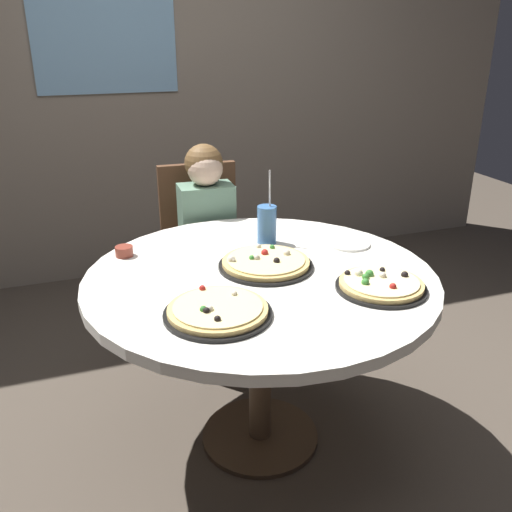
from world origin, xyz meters
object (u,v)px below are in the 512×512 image
(pizza_veggie, at_px, (266,263))
(pizza_cheese, at_px, (218,311))
(plate_small, at_px, (348,243))
(pizza_pepperoni, at_px, (381,285))
(soda_cup, at_px, (267,225))
(chair_wooden, at_px, (203,247))
(sauce_bowl, at_px, (124,251))
(dining_table, at_px, (261,295))
(diner_child, at_px, (212,268))

(pizza_veggie, xyz_separation_m, pizza_cheese, (-0.27, -0.31, -0.00))
(plate_small, bearing_deg, pizza_pepperoni, -103.67)
(pizza_veggie, distance_m, soda_cup, 0.26)
(chair_wooden, height_order, pizza_pepperoni, chair_wooden)
(chair_wooden, xyz_separation_m, sauce_bowl, (-0.45, -0.54, 0.24))
(pizza_pepperoni, bearing_deg, sauce_bowl, 142.80)
(dining_table, bearing_deg, pizza_pepperoni, -37.24)
(diner_child, xyz_separation_m, pizza_pepperoni, (0.35, -0.96, 0.28))
(chair_wooden, xyz_separation_m, pizza_cheese, (-0.24, -1.13, 0.24))
(chair_wooden, distance_m, pizza_cheese, 1.18)
(diner_child, distance_m, pizza_veggie, 0.71)
(sauce_bowl, bearing_deg, pizza_pepperoni, -37.20)
(chair_wooden, distance_m, pizza_pepperoni, 1.21)
(chair_wooden, relative_size, pizza_veggie, 2.66)
(diner_child, distance_m, plate_small, 0.75)
(pizza_pepperoni, relative_size, plate_small, 1.74)
(chair_wooden, xyz_separation_m, pizza_veggie, (0.04, -0.83, 0.24))
(soda_cup, bearing_deg, pizza_pepperoni, -68.74)
(chair_wooden, relative_size, soda_cup, 3.09)
(plate_small, bearing_deg, dining_table, -160.94)
(pizza_pepperoni, bearing_deg, soda_cup, 111.26)
(chair_wooden, distance_m, sauce_bowl, 0.74)
(dining_table, relative_size, soda_cup, 4.18)
(pizza_pepperoni, bearing_deg, pizza_veggie, 134.51)
(soda_cup, xyz_separation_m, plate_small, (0.31, -0.13, -0.08))
(soda_cup, relative_size, sauce_bowl, 4.40)
(soda_cup, distance_m, plate_small, 0.35)
(pizza_veggie, distance_m, sauce_bowl, 0.57)
(pizza_veggie, height_order, soda_cup, soda_cup)
(dining_table, relative_size, pizza_veggie, 3.60)
(diner_child, distance_m, pizza_pepperoni, 1.06)
(chair_wooden, xyz_separation_m, pizza_pepperoni, (0.34, -1.14, 0.24))
(sauce_bowl, bearing_deg, chair_wooden, 50.04)
(dining_table, relative_size, diner_child, 1.19)
(chair_wooden, height_order, diner_child, diner_child)
(diner_child, relative_size, sauce_bowl, 15.46)
(diner_child, height_order, pizza_cheese, diner_child)
(dining_table, bearing_deg, pizza_cheese, -132.70)
(chair_wooden, relative_size, pizza_pepperoni, 3.03)
(pizza_veggie, bearing_deg, pizza_pepperoni, -45.49)
(dining_table, bearing_deg, pizza_veggie, 52.38)
(sauce_bowl, bearing_deg, diner_child, 38.63)
(dining_table, distance_m, pizza_veggie, 0.12)
(dining_table, distance_m, pizza_pepperoni, 0.45)
(chair_wooden, relative_size, pizza_cheese, 2.77)
(soda_cup, height_order, plate_small, soda_cup)
(sauce_bowl, height_order, plate_small, sauce_bowl)
(pizza_pepperoni, bearing_deg, diner_child, 109.91)
(chair_wooden, bearing_deg, dining_table, -90.20)
(diner_child, height_order, pizza_veggie, diner_child)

